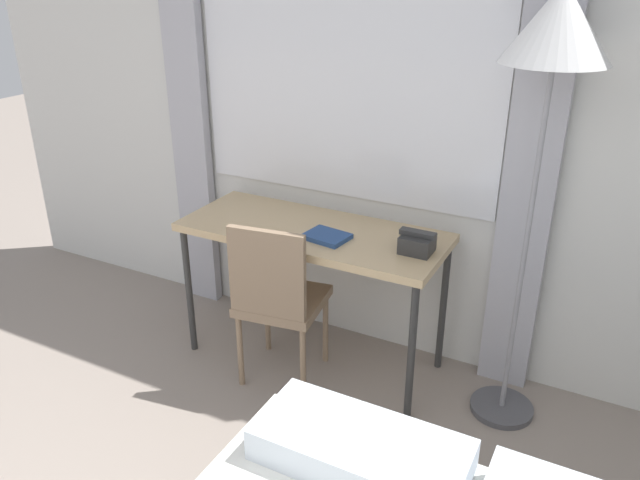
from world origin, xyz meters
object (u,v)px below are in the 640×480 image
(standing_lamp, at_px, (555,52))
(telephone, at_px, (417,243))
(desk_chair, at_px, (277,295))
(book, at_px, (327,236))
(desk, at_px, (313,240))

(standing_lamp, xyz_separation_m, telephone, (-0.47, -0.05, -0.87))
(desk_chair, distance_m, telephone, 0.73)
(desk_chair, height_order, telephone, desk_chair)
(desk_chair, height_order, book, desk_chair)
(standing_lamp, bearing_deg, telephone, -173.72)
(desk, distance_m, book, 0.16)
(standing_lamp, bearing_deg, desk, -178.14)
(desk_chair, distance_m, book, 0.38)
(telephone, distance_m, book, 0.44)
(standing_lamp, relative_size, telephone, 11.64)
(telephone, xyz_separation_m, book, (-0.44, -0.06, -0.03))
(desk, height_order, book, book)
(desk_chair, relative_size, standing_lamp, 0.46)
(desk_chair, bearing_deg, standing_lamp, 6.84)
(desk, relative_size, book, 6.03)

